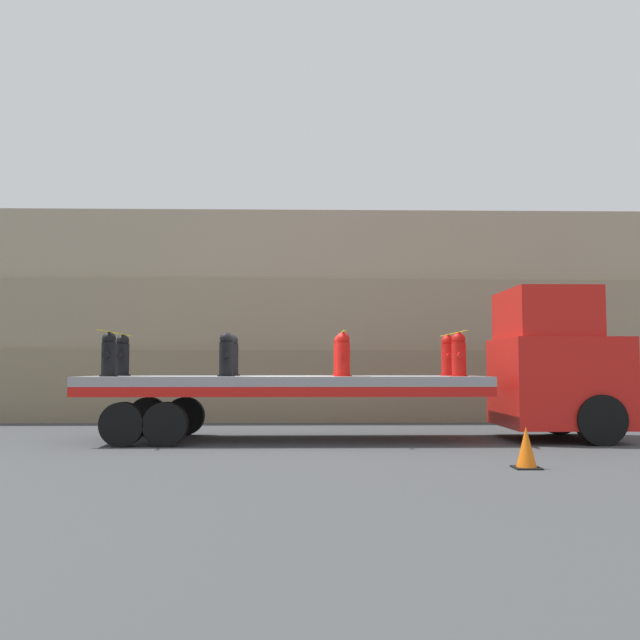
{
  "coord_description": "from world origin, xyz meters",
  "views": [
    {
      "loc": [
        0.39,
        -15.34,
        1.56
      ],
      "look_at": [
        0.74,
        0.0,
        2.57
      ],
      "focal_mm": 40.0,
      "sensor_mm": 36.0,
      "label": 1
    }
  ],
  "objects_px": {
    "fire_hydrant_red_near_3": "(459,355)",
    "fire_hydrant_red_far_3": "(448,356)",
    "flatbed_trailer": "(264,388)",
    "fire_hydrant_black_far_0": "(122,356)",
    "fire_hydrant_black_far_1": "(232,356)",
    "truck_cab": "(559,366)",
    "fire_hydrant_black_near_1": "(226,355)",
    "fire_hydrant_red_far_2": "(340,356)",
    "fire_hydrant_black_near_0": "(109,355)",
    "fire_hydrant_red_near_2": "(343,355)",
    "traffic_cone": "(526,448)"
  },
  "relations": [
    {
      "from": "fire_hydrant_red_far_2",
      "to": "truck_cab",
      "type": "bearing_deg",
      "value": -6.73
    },
    {
      "from": "fire_hydrant_black_far_0",
      "to": "fire_hydrant_red_near_2",
      "type": "relative_size",
      "value": 1.0
    },
    {
      "from": "flatbed_trailer",
      "to": "fire_hydrant_black_near_1",
      "type": "height_order",
      "value": "fire_hydrant_black_near_1"
    },
    {
      "from": "truck_cab",
      "to": "fire_hydrant_black_near_1",
      "type": "xyz_separation_m",
      "value": [
        -7.14,
        -0.56,
        0.23
      ]
    },
    {
      "from": "fire_hydrant_red_near_3",
      "to": "fire_hydrant_red_far_3",
      "type": "bearing_deg",
      "value": 90.0
    },
    {
      "from": "fire_hydrant_black_near_0",
      "to": "fire_hydrant_red_near_3",
      "type": "relative_size",
      "value": 1.0
    },
    {
      "from": "fire_hydrant_black_near_0",
      "to": "fire_hydrant_black_near_1",
      "type": "distance_m",
      "value": 2.42
    },
    {
      "from": "fire_hydrant_red_far_3",
      "to": "fire_hydrant_black_far_0",
      "type": "bearing_deg",
      "value": 180.0
    },
    {
      "from": "fire_hydrant_black_far_0",
      "to": "fire_hydrant_red_near_2",
      "type": "xyz_separation_m",
      "value": [
        4.84,
        -1.11,
        0.0
      ]
    },
    {
      "from": "flatbed_trailer",
      "to": "fire_hydrant_black_near_1",
      "type": "distance_m",
      "value": 1.16
    },
    {
      "from": "flatbed_trailer",
      "to": "truck_cab",
      "type": "bearing_deg",
      "value": 0.0
    },
    {
      "from": "traffic_cone",
      "to": "fire_hydrant_red_near_2",
      "type": "bearing_deg",
      "value": 124.83
    },
    {
      "from": "fire_hydrant_red_near_2",
      "to": "fire_hydrant_red_far_3",
      "type": "distance_m",
      "value": 2.66
    },
    {
      "from": "flatbed_trailer",
      "to": "fire_hydrant_red_far_2",
      "type": "bearing_deg",
      "value": 18.42
    },
    {
      "from": "flatbed_trailer",
      "to": "fire_hydrant_red_near_3",
      "type": "distance_m",
      "value": 4.19
    },
    {
      "from": "fire_hydrant_red_near_3",
      "to": "fire_hydrant_red_far_3",
      "type": "xyz_separation_m",
      "value": [
        0.0,
        1.11,
        0.0
      ]
    },
    {
      "from": "flatbed_trailer",
      "to": "fire_hydrant_black_far_0",
      "type": "xyz_separation_m",
      "value": [
        -3.16,
        0.56,
        0.69
      ]
    },
    {
      "from": "fire_hydrant_black_near_1",
      "to": "fire_hydrant_red_far_2",
      "type": "xyz_separation_m",
      "value": [
        2.42,
        1.11,
        0.0
      ]
    },
    {
      "from": "flatbed_trailer",
      "to": "fire_hydrant_red_near_3",
      "type": "height_order",
      "value": "fire_hydrant_red_near_3"
    },
    {
      "from": "fire_hydrant_red_far_3",
      "to": "flatbed_trailer",
      "type": "bearing_deg",
      "value": -172.25
    },
    {
      "from": "fire_hydrant_red_far_2",
      "to": "fire_hydrant_black_far_0",
      "type": "bearing_deg",
      "value": 180.0
    },
    {
      "from": "fire_hydrant_black_near_0",
      "to": "fire_hydrant_red_near_2",
      "type": "xyz_separation_m",
      "value": [
        4.84,
        0.0,
        0.0
      ]
    },
    {
      "from": "fire_hydrant_red_near_3",
      "to": "flatbed_trailer",
      "type": "bearing_deg",
      "value": 172.25
    },
    {
      "from": "fire_hydrant_black_far_1",
      "to": "traffic_cone",
      "type": "bearing_deg",
      "value": -44.08
    },
    {
      "from": "fire_hydrant_black_far_1",
      "to": "fire_hydrant_red_near_2",
      "type": "relative_size",
      "value": 1.0
    },
    {
      "from": "fire_hydrant_black_near_0",
      "to": "fire_hydrant_black_near_1",
      "type": "bearing_deg",
      "value": 0.0
    },
    {
      "from": "truck_cab",
      "to": "fire_hydrant_black_near_1",
      "type": "relative_size",
      "value": 3.54
    },
    {
      "from": "fire_hydrant_black_near_0",
      "to": "fire_hydrant_red_near_2",
      "type": "height_order",
      "value": "same"
    },
    {
      "from": "flatbed_trailer",
      "to": "fire_hydrant_black_far_0",
      "type": "relative_size",
      "value": 9.26
    },
    {
      "from": "fire_hydrant_black_near_0",
      "to": "fire_hydrant_red_far_2",
      "type": "bearing_deg",
      "value": 12.97
    },
    {
      "from": "fire_hydrant_red_near_2",
      "to": "fire_hydrant_red_near_3",
      "type": "distance_m",
      "value": 2.42
    },
    {
      "from": "flatbed_trailer",
      "to": "traffic_cone",
      "type": "distance_m",
      "value": 6.15
    },
    {
      "from": "fire_hydrant_black_near_0",
      "to": "flatbed_trailer",
      "type": "bearing_deg",
      "value": 9.99
    },
    {
      "from": "flatbed_trailer",
      "to": "fire_hydrant_black_far_0",
      "type": "distance_m",
      "value": 3.29
    },
    {
      "from": "fire_hydrant_red_near_2",
      "to": "fire_hydrant_red_near_3",
      "type": "bearing_deg",
      "value": 0.0
    },
    {
      "from": "fire_hydrant_black_near_1",
      "to": "fire_hydrant_red_near_2",
      "type": "bearing_deg",
      "value": 0.0
    },
    {
      "from": "fire_hydrant_red_far_2",
      "to": "fire_hydrant_red_near_3",
      "type": "bearing_deg",
      "value": -24.74
    },
    {
      "from": "fire_hydrant_black_far_1",
      "to": "fire_hydrant_red_near_3",
      "type": "xyz_separation_m",
      "value": [
        4.84,
        -1.11,
        0.0
      ]
    },
    {
      "from": "fire_hydrant_black_near_1",
      "to": "fire_hydrant_red_near_3",
      "type": "relative_size",
      "value": 1.0
    },
    {
      "from": "fire_hydrant_black_far_1",
      "to": "fire_hydrant_red_near_2",
      "type": "height_order",
      "value": "same"
    },
    {
      "from": "fire_hydrant_black_near_1",
      "to": "fire_hydrant_red_far_3",
      "type": "distance_m",
      "value": 4.96
    },
    {
      "from": "fire_hydrant_black_near_1",
      "to": "fire_hydrant_red_far_2",
      "type": "bearing_deg",
      "value": 24.74
    },
    {
      "from": "fire_hydrant_red_far_2",
      "to": "fire_hydrant_red_near_3",
      "type": "relative_size",
      "value": 1.0
    },
    {
      "from": "fire_hydrant_black_near_1",
      "to": "traffic_cone",
      "type": "bearing_deg",
      "value": -36.77
    },
    {
      "from": "fire_hydrant_black_far_0",
      "to": "fire_hydrant_black_near_1",
      "type": "bearing_deg",
      "value": -24.74
    },
    {
      "from": "flatbed_trailer",
      "to": "fire_hydrant_red_near_2",
      "type": "xyz_separation_m",
      "value": [
        1.67,
        -0.56,
        0.69
      ]
    },
    {
      "from": "fire_hydrant_red_near_3",
      "to": "traffic_cone",
      "type": "bearing_deg",
      "value": -86.92
    },
    {
      "from": "fire_hydrant_black_far_0",
      "to": "truck_cab",
      "type": "bearing_deg",
      "value": -3.34
    },
    {
      "from": "fire_hydrant_black_far_1",
      "to": "fire_hydrant_red_far_2",
      "type": "bearing_deg",
      "value": 0.0
    },
    {
      "from": "fire_hydrant_red_far_2",
      "to": "flatbed_trailer",
      "type": "bearing_deg",
      "value": -161.58
    }
  ]
}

